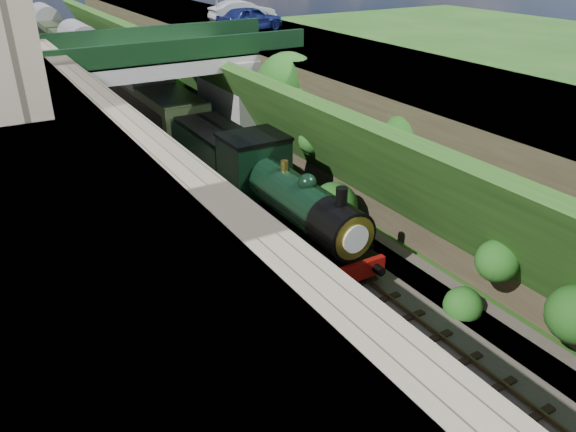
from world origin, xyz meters
The scene contains 16 objects.
ground centered at (0.00, 0.00, 0.00)m, with size 160.00×160.00×0.00m, color #1E4714.
trackbed centered at (0.00, 20.00, 0.10)m, with size 10.00×90.00×0.20m, color #473F38.
retaining_wall centered at (-5.50, 20.00, 3.50)m, with size 1.00×90.00×7.00m, color #756B56.
street_plateau_right centered at (9.50, 20.00, 3.12)m, with size 8.00×90.00×6.25m, color #262628.
embankment_slope centered at (4.94, 21.11, 2.67)m, with size 4.46×90.00×6.36m.
track_left centered at (-2.00, 20.00, 0.25)m, with size 2.50×90.00×0.20m.
track_right centered at (1.20, 20.00, 0.25)m, with size 2.50×90.00×0.20m.
road_bridge centered at (0.94, 24.00, 4.08)m, with size 16.00×6.40×7.25m.
tree centered at (5.91, 18.47, 4.65)m, with size 3.60×3.80×6.60m.
car_blue centered at (8.58, 28.15, 7.09)m, with size 1.97×4.90×1.67m, color navy.
car_silver centered at (10.04, 32.24, 7.07)m, with size 1.73×4.97×1.64m, color #B8B8BD.
locomotive centered at (1.20, 10.65, 1.89)m, with size 3.10×10.22×3.83m.
tender centered at (1.20, 18.02, 1.62)m, with size 2.70×6.00×3.05m.
coach_front centered at (1.20, 30.62, 2.05)m, with size 2.90×18.00×3.70m.
coach_middle centered at (1.20, 49.42, 2.05)m, with size 2.90×18.00×3.70m.
coach_rear centered at (1.20, 68.22, 2.05)m, with size 2.90×18.00×3.70m.
Camera 1 is at (-9.89, -8.19, 12.01)m, focal length 35.00 mm.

